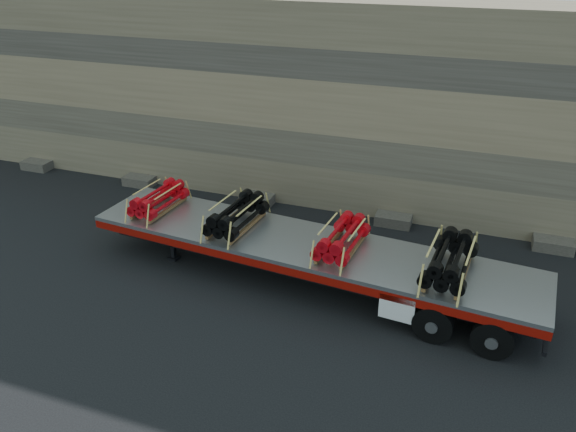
# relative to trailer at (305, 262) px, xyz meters

# --- Properties ---
(ground) EXTENTS (120.00, 120.00, 0.00)m
(ground) POSITION_rel_trailer_xyz_m (-0.26, -0.36, -0.64)
(ground) COLOR black
(ground) RESTS_ON ground
(rock_wall) EXTENTS (44.00, 3.00, 7.00)m
(rock_wall) POSITION_rel_trailer_xyz_m (-0.26, 6.14, 2.86)
(rock_wall) COLOR #7A6B54
(rock_wall) RESTS_ON ground
(trailer) EXTENTS (12.87, 3.56, 1.27)m
(trailer) POSITION_rel_trailer_xyz_m (0.00, 0.00, 0.00)
(trailer) COLOR #A5A7AD
(trailer) RESTS_ON ground
(bundle_front) EXTENTS (1.12, 1.98, 0.67)m
(bundle_front) POSITION_rel_trailer_xyz_m (-4.85, 0.43, 0.97)
(bundle_front) COLOR red
(bundle_front) RESTS_ON trailer
(bundle_midfront) EXTENTS (1.24, 2.19, 0.75)m
(bundle_midfront) POSITION_rel_trailer_xyz_m (-2.14, 0.19, 1.01)
(bundle_midfront) COLOR black
(bundle_midfront) RESTS_ON trailer
(bundle_midrear) EXTENTS (1.16, 2.06, 0.70)m
(bundle_midrear) POSITION_rel_trailer_xyz_m (1.04, -0.09, 0.99)
(bundle_midrear) COLOR red
(bundle_midrear) RESTS_ON trailer
(bundle_rear) EXTENTS (1.29, 2.28, 0.78)m
(bundle_rear) POSITION_rel_trailer_xyz_m (3.85, -0.34, 1.02)
(bundle_rear) COLOR black
(bundle_rear) RESTS_ON trailer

